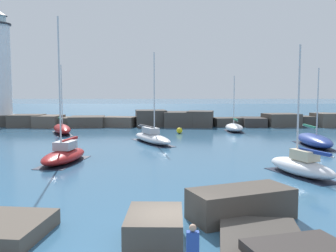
{
  "coord_description": "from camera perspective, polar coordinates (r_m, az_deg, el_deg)",
  "views": [
    {
      "loc": [
        -0.08,
        -12.77,
        5.3
      ],
      "look_at": [
        -0.23,
        19.87,
        2.37
      ],
      "focal_mm": 40.0,
      "sensor_mm": 36.0,
      "label": 1
    }
  ],
  "objects": [
    {
      "name": "open_sea_beyond",
      "position": [
        118.42,
        0.29,
        2.57
      ],
      "size": [
        400.0,
        116.0,
        0.01
      ],
      "color": "#235175",
      "rests_on": "ground"
    },
    {
      "name": "sailboat_moored_3",
      "position": [
        50.1,
        -15.6,
        -0.41
      ],
      "size": [
        4.77,
        8.07,
        8.79
      ],
      "color": "maroon",
      "rests_on": "ground"
    },
    {
      "name": "lighthouse",
      "position": [
        64.94,
        -23.96,
        7.14
      ],
      "size": [
        4.47,
        4.47,
        18.06
      ],
      "color": "gray",
      "rests_on": "ground"
    },
    {
      "name": "sailboat_moored_2",
      "position": [
        39.5,
        -2.23,
        -1.72
      ],
      "size": [
        5.25,
        8.27,
        9.39
      ],
      "color": "silver",
      "rests_on": "ground"
    },
    {
      "name": "person_on_rocks",
      "position": [
        11.12,
        4.01,
        -18.19
      ],
      "size": [
        0.36,
        0.22,
        1.62
      ],
      "color": "#282833",
      "rests_on": "ground"
    },
    {
      "name": "ground_plane",
      "position": [
        13.82,
        0.6,
        -17.42
      ],
      "size": [
        600.0,
        600.0,
        0.0
      ],
      "primitive_type": "plane",
      "color": "#336084"
    },
    {
      "name": "sailboat_moored_4",
      "position": [
        51.68,
        10.29,
        -0.22
      ],
      "size": [
        2.25,
        5.65,
        7.58
      ],
      "color": "white",
      "rests_on": "ground"
    },
    {
      "name": "sailboat_moored_5",
      "position": [
        25.46,
        19.92,
        -5.74
      ],
      "size": [
        3.69,
        5.96,
        8.33
      ],
      "color": "white",
      "rests_on": "ground"
    },
    {
      "name": "sailboat_moored_0",
      "position": [
        39.66,
        21.63,
        -2.01
      ],
      "size": [
        2.56,
        7.87,
        7.64
      ],
      "color": "navy",
      "rests_on": "ground"
    },
    {
      "name": "foreground_rocks",
      "position": [
        14.03,
        7.22,
        -15.12
      ],
      "size": [
        16.44,
        8.59,
        1.28
      ],
      "color": "brown",
      "rests_on": "ground"
    },
    {
      "name": "mooring_buoy_orange_near",
      "position": [
        48.37,
        2.01,
        -0.7
      ],
      "size": [
        0.78,
        0.78,
        0.98
      ],
      "color": "yellow",
      "rests_on": "ground"
    },
    {
      "name": "breakwater_jetty",
      "position": [
        58.42,
        1.83,
        0.87
      ],
      "size": [
        61.3,
        6.84,
        2.55
      ],
      "color": "#423D38",
      "rests_on": "ground"
    },
    {
      "name": "sailboat_moored_1",
      "position": [
        29.54,
        -15.31,
        -4.2
      ],
      "size": [
        3.05,
        6.41,
        10.8
      ],
      "color": "maroon",
      "rests_on": "ground"
    }
  ]
}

